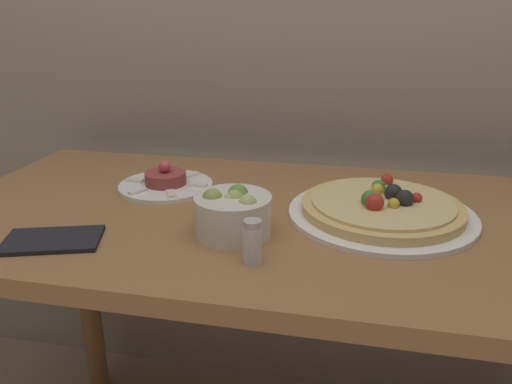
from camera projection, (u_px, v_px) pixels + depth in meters
The scene contains 6 objects.
dining_table at pixel (278, 265), 1.02m from camera, with size 1.36×0.67×0.78m.
pizza_plate at pixel (382, 208), 0.96m from camera, with size 0.36×0.36×0.06m.
tartare_plate at pixel (166, 183), 1.11m from camera, with size 0.21×0.21×0.06m.
small_bowl at pixel (233, 213), 0.88m from camera, with size 0.14×0.14×0.08m.
napkin at pixel (52, 240), 0.86m from camera, with size 0.18×0.14×0.01m.
salt_shaker at pixel (252, 242), 0.78m from camera, with size 0.03×0.03×0.07m.
Camera 1 is at (0.14, -0.56, 1.16)m, focal length 35.00 mm.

